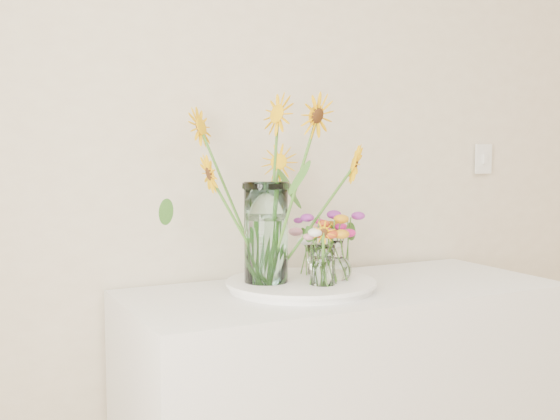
% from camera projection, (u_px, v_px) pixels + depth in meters
% --- Properties ---
extents(tray, '(0.45, 0.45, 0.02)m').
position_uv_depth(tray, '(301.00, 286.00, 2.20)').
color(tray, white).
rests_on(tray, counter).
extents(mason_jar, '(0.15, 0.15, 0.32)m').
position_uv_depth(mason_jar, '(266.00, 233.00, 2.17)').
color(mason_jar, silver).
rests_on(mason_jar, tray).
extents(sunflower_bouquet, '(0.91, 0.91, 0.60)m').
position_uv_depth(sunflower_bouquet, '(266.00, 187.00, 2.15)').
color(sunflower_bouquet, '#F4AF05').
rests_on(sunflower_bouquet, tray).
extents(small_vase_a, '(0.10, 0.10, 0.13)m').
position_uv_depth(small_vase_a, '(323.00, 265.00, 2.13)').
color(small_vase_a, white).
rests_on(small_vase_a, tray).
extents(wildflower_posy_a, '(0.18, 0.18, 0.22)m').
position_uv_depth(wildflower_posy_a, '(323.00, 251.00, 2.13)').
color(wildflower_posy_a, '#C78111').
rests_on(wildflower_posy_a, tray).
extents(small_vase_b, '(0.10, 0.10, 0.13)m').
position_uv_depth(small_vase_b, '(338.00, 261.00, 2.22)').
color(small_vase_b, white).
rests_on(small_vase_b, tray).
extents(wildflower_posy_b, '(0.19, 0.19, 0.22)m').
position_uv_depth(wildflower_posy_b, '(338.00, 247.00, 2.21)').
color(wildflower_posy_b, '#C78111').
rests_on(wildflower_posy_b, tray).
extents(small_vase_c, '(0.06, 0.06, 0.10)m').
position_uv_depth(small_vase_c, '(316.00, 260.00, 2.32)').
color(small_vase_c, white).
rests_on(small_vase_c, tray).
extents(wildflower_posy_c, '(0.21, 0.21, 0.19)m').
position_uv_depth(wildflower_posy_c, '(316.00, 247.00, 2.31)').
color(wildflower_posy_c, '#C78111').
rests_on(wildflower_posy_c, tray).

